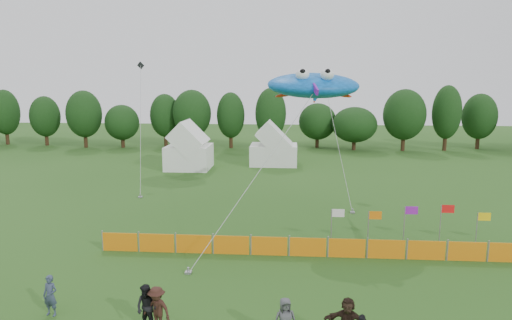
# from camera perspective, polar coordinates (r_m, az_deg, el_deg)

# --- Properties ---
(treeline) EXTENTS (104.57, 8.78, 8.36)m
(treeline) POSITION_cam_1_polar(r_m,az_deg,el_deg) (60.93, 4.33, 5.29)
(treeline) COLOR #382314
(treeline) RESTS_ON ground
(tent_left) EXTENTS (4.51, 4.51, 3.98)m
(tent_left) POSITION_cam_1_polar(r_m,az_deg,el_deg) (47.71, -8.38, 1.32)
(tent_left) COLOR white
(tent_left) RESTS_ON ground
(tent_right) EXTENTS (5.10, 4.08, 3.60)m
(tent_right) POSITION_cam_1_polar(r_m,az_deg,el_deg) (49.49, 2.25, 1.50)
(tent_right) COLOR white
(tent_right) RESTS_ON ground
(barrier_fence) EXTENTS (21.90, 0.06, 1.00)m
(barrier_fence) POSITION_cam_1_polar(r_m,az_deg,el_deg) (24.21, 6.47, -10.77)
(barrier_fence) COLOR orange
(barrier_fence) RESTS_ON ground
(flag_row) EXTENTS (10.73, 0.59, 2.28)m
(flag_row) POSITION_cam_1_polar(r_m,az_deg,el_deg) (26.98, 20.45, -7.15)
(flag_row) COLOR gray
(flag_row) RESTS_ON ground
(spectator_a) EXTENTS (0.64, 0.47, 1.62)m
(spectator_a) POSITION_cam_1_polar(r_m,az_deg,el_deg) (20.04, -24.32, -15.18)
(spectator_a) COLOR #313B52
(spectator_a) RESTS_ON ground
(spectator_b) EXTENTS (1.01, 0.89, 1.73)m
(spectator_b) POSITION_cam_1_polar(r_m,az_deg,el_deg) (17.86, -13.50, -17.52)
(spectator_b) COLOR black
(spectator_b) RESTS_ON ground
(spectator_c) EXTENTS (1.27, 0.99, 1.72)m
(spectator_c) POSITION_cam_1_polar(r_m,az_deg,el_deg) (17.68, -12.29, -17.78)
(spectator_c) COLOR #331A14
(spectator_c) RESTS_ON ground
(stingray_kite) EXTENTS (9.64, 16.23, 9.77)m
(stingray_kite) POSITION_cam_1_polar(r_m,az_deg,el_deg) (28.92, 7.24, 9.20)
(stingray_kite) COLOR #1076F0
(stingray_kite) RESTS_ON ground
(small_kite_white) EXTENTS (2.30, 9.63, 9.61)m
(small_kite_white) POSITION_cam_1_polar(r_m,az_deg,el_deg) (37.94, 9.30, 6.20)
(small_kite_white) COLOR white
(small_kite_white) RESTS_ON ground
(small_kite_dark) EXTENTS (3.17, 9.68, 10.85)m
(small_kite_dark) POSITION_cam_1_polar(r_m,az_deg,el_deg) (41.18, -14.24, 4.91)
(small_kite_dark) COLOR black
(small_kite_dark) RESTS_ON ground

